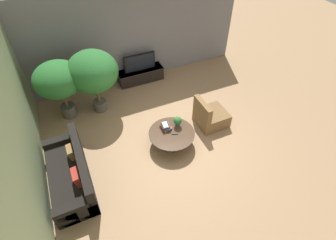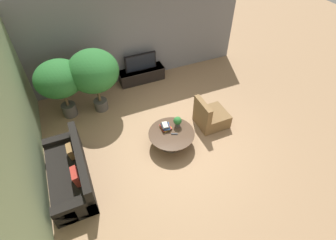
{
  "view_description": "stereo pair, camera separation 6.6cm",
  "coord_description": "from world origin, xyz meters",
  "views": [
    {
      "loc": [
        -2.04,
        -4.16,
        5.21
      ],
      "look_at": [
        -0.05,
        0.27,
        0.55
      ],
      "focal_mm": 28.0,
      "sensor_mm": 36.0,
      "label": 1
    },
    {
      "loc": [
        -1.98,
        -4.19,
        5.21
      ],
      "look_at": [
        -0.05,
        0.27,
        0.55
      ],
      "focal_mm": 28.0,
      "sensor_mm": 36.0,
      "label": 2
    }
  ],
  "objects": [
    {
      "name": "television",
      "position": [
        0.15,
        2.94,
        0.71
      ],
      "size": [
        1.04,
        0.13,
        0.56
      ],
      "color": "black",
      "rests_on": "media_console"
    },
    {
      "name": "couch_by_wall",
      "position": [
        -2.63,
        -0.18,
        0.28
      ],
      "size": [
        0.84,
        2.1,
        0.84
      ],
      "rotation": [
        0.0,
        0.0,
        -1.57
      ],
      "color": "black",
      "rests_on": "ground"
    },
    {
      "name": "remote_black",
      "position": [
        -0.04,
        -0.13,
        0.42
      ],
      "size": [
        0.16,
        0.1,
        0.02
      ],
      "primitive_type": "cube",
      "rotation": [
        0.0,
        0.0,
        1.15
      ],
      "color": "black",
      "rests_on": "coffee_table"
    },
    {
      "name": "ground_plane",
      "position": [
        0.0,
        0.0,
        0.0
      ],
      "size": [
        24.0,
        24.0,
        0.0
      ],
      "primitive_type": "plane",
      "color": "#9E7A56"
    },
    {
      "name": "side_wall_left",
      "position": [
        -3.26,
        0.2,
        1.5
      ],
      "size": [
        0.12,
        7.4,
        3.0
      ],
      "primitive_type": "cube",
      "color": "gray",
      "rests_on": "ground"
    },
    {
      "name": "media_console",
      "position": [
        0.15,
        2.94,
        0.23
      ],
      "size": [
        1.52,
        0.5,
        0.44
      ],
      "color": "black",
      "rests_on": "ground"
    },
    {
      "name": "back_wall_stone",
      "position": [
        0.0,
        3.26,
        1.5
      ],
      "size": [
        7.4,
        0.12,
        3.0
      ],
      "primitive_type": "cube",
      "color": "slate",
      "rests_on": "ground"
    },
    {
      "name": "potted_palm_tall",
      "position": [
        -2.34,
        2.15,
        1.23
      ],
      "size": [
        1.27,
        1.27,
        1.74
      ],
      "color": "#514C47",
      "rests_on": "ground"
    },
    {
      "name": "coffee_table",
      "position": [
        -0.1,
        -0.07,
        0.29
      ],
      "size": [
        1.17,
        1.17,
        0.41
      ],
      "color": "#756656",
      "rests_on": "ground"
    },
    {
      "name": "armchair_wicker",
      "position": [
        1.19,
        0.18,
        0.27
      ],
      "size": [
        0.8,
        0.76,
        0.86
      ],
      "rotation": [
        0.0,
        0.0,
        1.57
      ],
      "color": "brown",
      "rests_on": "ground"
    },
    {
      "name": "potted_plant_tabletop",
      "position": [
        0.15,
        0.11,
        0.57
      ],
      "size": [
        0.21,
        0.21,
        0.29
      ],
      "color": "#514C47",
      "rests_on": "coffee_table"
    },
    {
      "name": "book_stack",
      "position": [
        -0.17,
        0.14,
        0.47
      ],
      "size": [
        0.27,
        0.32,
        0.14
      ],
      "color": "gold",
      "rests_on": "coffee_table"
    },
    {
      "name": "potted_palm_corner",
      "position": [
        -1.45,
        2.05,
        1.3
      ],
      "size": [
        1.37,
        1.37,
        1.89
      ],
      "color": "#514C47",
      "rests_on": "ground"
    }
  ]
}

